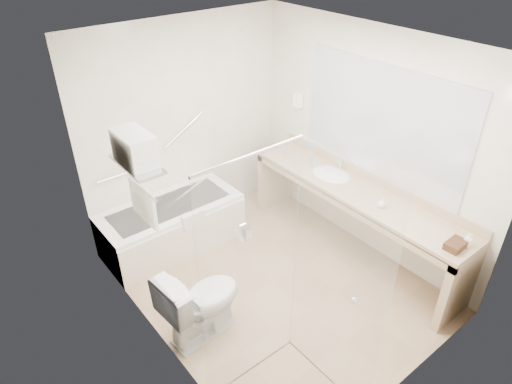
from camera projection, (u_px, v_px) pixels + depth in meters
floor at (273, 282)px, 4.90m from camera, size 3.20×3.20×0.00m
ceiling at (280, 46)px, 3.57m from camera, size 2.60×3.20×0.10m
wall_back at (186, 127)px, 5.29m from camera, size 2.60×0.10×2.50m
wall_front at (426, 275)px, 3.18m from camera, size 2.60×0.10×2.50m
wall_left at (150, 237)px, 3.55m from camera, size 0.10×3.20×2.50m
wall_right at (367, 144)px, 4.93m from camera, size 0.10×3.20×2.50m
bathtub at (172, 225)px, 5.31m from camera, size 1.60×0.73×0.59m
grab_bar_short at (115, 177)px, 4.92m from camera, size 0.40×0.03×0.03m
grab_bar_long at (184, 130)px, 5.24m from camera, size 0.53×0.03×0.33m
shower_enclosure at (293, 281)px, 3.39m from camera, size 0.96×0.91×2.11m
towel_shelf at (136, 158)px, 3.58m from camera, size 0.24×0.55×0.81m
vanity_counter at (354, 206)px, 5.01m from camera, size 0.55×2.70×0.95m
sink at (331, 176)px, 5.19m from camera, size 0.40×0.52×0.14m
faucet at (340, 164)px, 5.21m from camera, size 0.03×0.03×0.14m
mirror at (382, 123)px, 4.66m from camera, size 0.02×2.00×1.20m
hairdryer_unit at (298, 100)px, 5.48m from camera, size 0.08×0.10×0.18m
toilet at (201, 302)px, 4.14m from camera, size 0.82×0.50×0.77m
amenity_basket at (456, 245)px, 4.04m from camera, size 0.21×0.14×0.07m
soap_bottle_a at (467, 243)px, 4.07m from camera, size 0.08×0.14×0.06m
soap_bottle_b at (382, 204)px, 4.59m from camera, size 0.09×0.11×0.08m
water_bottle_left at (311, 154)px, 5.38m from camera, size 0.07×0.07×0.21m
water_bottle_mid at (295, 158)px, 5.31m from camera, size 0.06×0.06×0.19m
water_bottle_right at (285, 149)px, 5.51m from camera, size 0.06×0.06×0.20m
drinking_glass_near at (313, 163)px, 5.29m from camera, size 0.08×0.08×0.10m
drinking_glass_far at (328, 171)px, 5.16m from camera, size 0.08×0.08×0.08m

